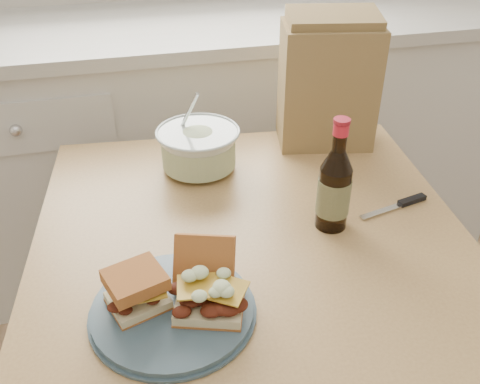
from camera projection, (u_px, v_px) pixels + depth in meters
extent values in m
cube|color=silver|center=(181.00, 151.00, 2.04)|extent=(2.40, 0.60, 0.90)
cube|color=beige|center=(172.00, 27.00, 1.78)|extent=(2.50, 0.64, 0.04)
cube|color=tan|center=(252.00, 240.00, 1.13)|extent=(0.98, 0.98, 0.04)
cube|color=tan|center=(99.00, 267.00, 1.62)|extent=(0.07, 0.07, 0.71)
cube|color=tan|center=(353.00, 243.00, 1.72)|extent=(0.07, 0.07, 0.71)
cylinder|color=#3D5463|center=(173.00, 310.00, 0.92)|extent=(0.28, 0.28, 0.02)
cube|color=beige|center=(138.00, 301.00, 0.92)|extent=(0.12, 0.11, 0.02)
cube|color=gold|center=(136.00, 288.00, 0.90)|extent=(0.07, 0.07, 0.00)
cube|color=#B5662F|center=(135.00, 280.00, 0.89)|extent=(0.12, 0.11, 0.02)
cube|color=beige|center=(210.00, 303.00, 0.91)|extent=(0.14, 0.13, 0.02)
cube|color=gold|center=(209.00, 287.00, 0.89)|extent=(0.08, 0.08, 0.00)
cube|color=#B5662F|center=(204.00, 262.00, 0.94)|extent=(0.12, 0.10, 0.10)
cone|color=silver|center=(199.00, 150.00, 1.31)|extent=(0.20, 0.20, 0.10)
cylinder|color=beige|center=(199.00, 152.00, 1.31)|extent=(0.18, 0.18, 0.07)
torus|color=silver|center=(198.00, 132.00, 1.28)|extent=(0.20, 0.20, 0.01)
cylinder|color=silver|center=(187.00, 115.00, 1.28)|extent=(0.06, 0.07, 0.13)
cylinder|color=black|center=(333.00, 198.00, 1.10)|extent=(0.07, 0.07, 0.14)
cone|color=black|center=(338.00, 160.00, 1.05)|extent=(0.07, 0.07, 0.04)
cylinder|color=black|center=(340.00, 137.00, 1.03)|extent=(0.03, 0.03, 0.06)
cylinder|color=red|center=(341.00, 129.00, 1.02)|extent=(0.03, 0.03, 0.02)
cylinder|color=maroon|center=(342.00, 121.00, 1.01)|extent=(0.03, 0.03, 0.01)
cylinder|color=#2C371B|center=(333.00, 196.00, 1.10)|extent=(0.07, 0.07, 0.08)
cube|color=silver|center=(384.00, 211.00, 1.18)|extent=(0.12, 0.04, 0.00)
cube|color=black|center=(412.00, 200.00, 1.21)|extent=(0.07, 0.03, 0.01)
cube|color=olive|center=(327.00, 86.00, 1.38)|extent=(0.27, 0.20, 0.31)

